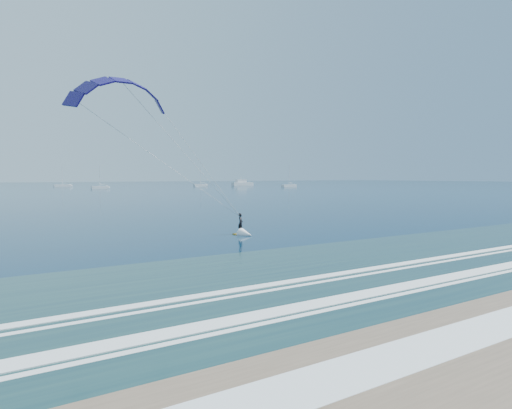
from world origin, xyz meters
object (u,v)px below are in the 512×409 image
object	(u,v)px
kitesurfer_rig	(185,155)
sailboat_6	(289,186)
motor_yacht	(242,183)
sailboat_5	(201,185)
sailboat_3	(100,187)
sailboat_4	(62,186)

from	to	relation	value
kitesurfer_rig	sailboat_6	world-z (taller)	kitesurfer_rig
motor_yacht	sailboat_5	distance (m)	29.77
sailboat_5	sailboat_6	size ratio (longest dim) A/B	0.92
sailboat_5	motor_yacht	bearing A→B (deg)	8.98
sailboat_3	sailboat_4	bearing A→B (deg)	98.20
sailboat_5	kitesurfer_rig	bearing A→B (deg)	-116.46
motor_yacht	sailboat_6	xyz separation A→B (m)	(4.81, -39.53, -0.77)
sailboat_3	sailboat_6	bearing A→B (deg)	-10.28
sailboat_3	sailboat_5	world-z (taller)	sailboat_5
sailboat_4	sailboat_5	world-z (taller)	sailboat_4
motor_yacht	sailboat_6	world-z (taller)	sailboat_6
motor_yacht	sailboat_4	distance (m)	98.21
motor_yacht	sailboat_3	xyz separation A→B (m)	(-87.77, -22.74, -0.77)
sailboat_3	sailboat_4	distance (m)	49.03
motor_yacht	sailboat_3	world-z (taller)	sailboat_3
motor_yacht	sailboat_6	distance (m)	39.82
kitesurfer_rig	sailboat_4	xyz separation A→B (m)	(29.14, 220.30, -6.78)
kitesurfer_rig	sailboat_4	distance (m)	222.33
sailboat_3	kitesurfer_rig	bearing A→B (deg)	-101.88
kitesurfer_rig	sailboat_3	bearing A→B (deg)	78.12
sailboat_4	sailboat_6	bearing A→B (deg)	-33.26
kitesurfer_rig	sailboat_5	world-z (taller)	kitesurfer_rig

